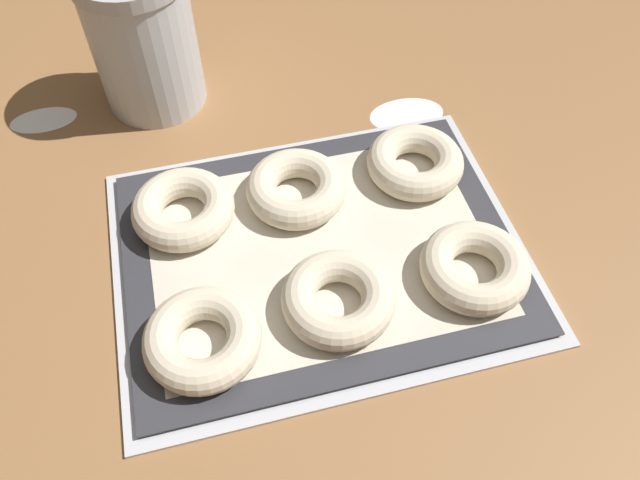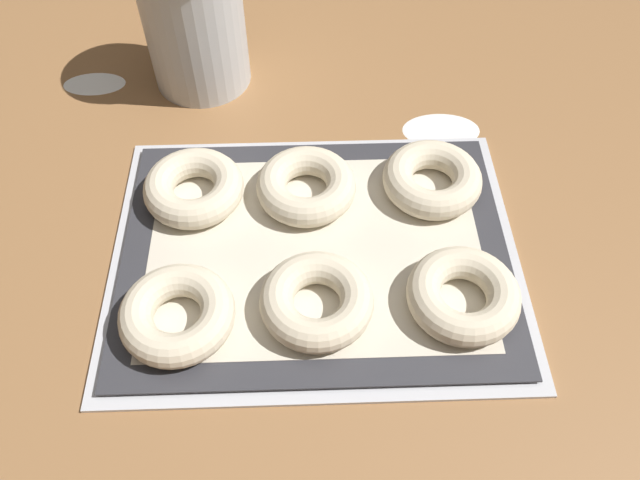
% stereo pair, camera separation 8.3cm
% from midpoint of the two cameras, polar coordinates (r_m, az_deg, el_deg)
% --- Properties ---
extents(ground_plane, '(2.80, 2.80, 0.00)m').
position_cam_midpoint_polar(ground_plane, '(0.65, -4.31, -1.81)').
color(ground_plane, olive).
extents(baking_tray, '(0.42, 0.33, 0.01)m').
position_cam_midpoint_polar(baking_tray, '(0.65, -3.65, -1.57)').
color(baking_tray, silver).
rests_on(baking_tray, ground_plane).
extents(baking_mat, '(0.40, 0.31, 0.00)m').
position_cam_midpoint_polar(baking_mat, '(0.65, -3.67, -1.29)').
color(baking_mat, '#333338').
rests_on(baking_mat, baking_tray).
extents(bagel_front_left, '(0.11, 0.11, 0.03)m').
position_cam_midpoint_polar(bagel_front_left, '(0.59, -14.75, -9.12)').
color(bagel_front_left, beige).
rests_on(bagel_front_left, baking_mat).
extents(bagel_front_center, '(0.11, 0.11, 0.03)m').
position_cam_midpoint_polar(bagel_front_center, '(0.59, -2.35, -5.75)').
color(bagel_front_center, beige).
rests_on(bagel_front_center, baking_mat).
extents(bagel_front_right, '(0.11, 0.11, 0.03)m').
position_cam_midpoint_polar(bagel_front_right, '(0.62, 10.31, -2.81)').
color(bagel_front_right, beige).
rests_on(bagel_front_right, baking_mat).
extents(bagel_back_left, '(0.11, 0.11, 0.03)m').
position_cam_midpoint_polar(bagel_back_left, '(0.68, -15.85, 2.46)').
color(bagel_back_left, beige).
rests_on(bagel_back_left, baking_mat).
extents(bagel_back_center, '(0.11, 0.11, 0.03)m').
position_cam_midpoint_polar(bagel_back_center, '(0.68, -5.55, 4.46)').
color(bagel_back_center, beige).
rests_on(bagel_back_center, baking_mat).
extents(bagel_back_right, '(0.11, 0.11, 0.03)m').
position_cam_midpoint_polar(bagel_back_right, '(0.70, 5.37, 6.84)').
color(bagel_back_right, beige).
rests_on(bagel_back_right, baking_mat).
extents(flour_canister, '(0.13, 0.13, 0.18)m').
position_cam_midpoint_polar(flour_canister, '(0.81, -18.84, 16.86)').
color(flour_canister, silver).
rests_on(flour_canister, ground_plane).
extents(flour_patch_near, '(0.08, 0.05, 0.00)m').
position_cam_midpoint_polar(flour_patch_near, '(0.88, -26.56, 9.66)').
color(flour_patch_near, white).
rests_on(flour_patch_near, ground_plane).
extents(flour_patch_far, '(0.10, 0.06, 0.00)m').
position_cam_midpoint_polar(flour_patch_far, '(0.80, 4.96, 11.23)').
color(flour_patch_far, white).
rests_on(flour_patch_far, ground_plane).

